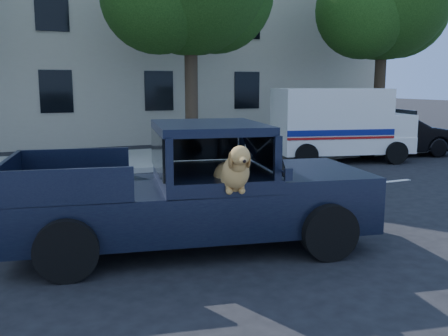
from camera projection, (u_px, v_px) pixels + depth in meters
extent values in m
plane|color=black|center=(84.00, 276.00, 6.55)|extent=(120.00, 120.00, 0.00)
cube|color=gray|center=(39.00, 166.00, 14.85)|extent=(60.00, 4.00, 0.15)
cylinder|color=#332619|center=(191.00, 92.00, 16.82)|extent=(0.44, 0.44, 4.40)
cylinder|color=#332619|center=(379.00, 91.00, 19.98)|extent=(0.44, 0.44, 4.40)
sphere|color=black|center=(364.00, 11.00, 18.73)|extent=(3.60, 3.60, 3.60)
sphere|color=black|center=(398.00, 8.00, 20.09)|extent=(4.00, 4.00, 4.00)
cube|color=#B9B199|center=(94.00, 37.00, 21.88)|extent=(26.00, 6.00, 9.00)
cube|color=black|center=(193.00, 205.00, 7.70)|extent=(5.63, 3.03, 0.68)
cube|color=black|center=(309.00, 174.00, 8.03)|extent=(1.90, 2.31, 0.16)
cube|color=black|center=(209.00, 127.00, 7.55)|extent=(1.94, 2.24, 0.12)
cube|color=black|center=(261.00, 149.00, 7.79)|extent=(0.59, 1.78, 0.58)
cube|color=black|center=(229.00, 198.00, 7.32)|extent=(0.66, 0.66, 0.39)
cube|color=black|center=(288.00, 175.00, 6.58)|extent=(0.11, 0.07, 0.16)
cube|color=silver|center=(341.00, 144.00, 16.24)|extent=(4.60, 2.85, 0.51)
cube|color=silver|center=(330.00, 113.00, 16.00)|extent=(3.81, 2.67, 1.53)
cube|color=silver|center=(389.00, 124.00, 16.44)|extent=(1.32, 2.04, 0.71)
cube|color=navy|center=(342.00, 133.00, 15.15)|extent=(3.37, 0.81, 0.18)
cube|color=#9E0F0F|center=(342.00, 138.00, 15.18)|extent=(3.37, 0.81, 0.07)
imported|color=black|center=(395.00, 135.00, 17.42)|extent=(2.54, 4.63, 1.45)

